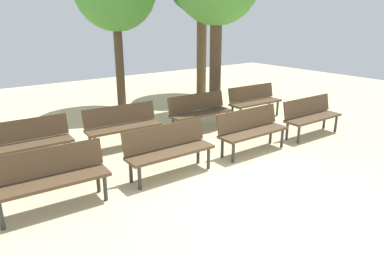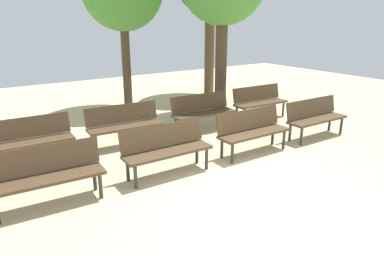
{
  "view_description": "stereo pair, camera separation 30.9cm",
  "coord_description": "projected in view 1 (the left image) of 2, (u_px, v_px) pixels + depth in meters",
  "views": [
    {
      "loc": [
        -3.95,
        -3.18,
        2.65
      ],
      "look_at": [
        0.0,
        2.14,
        0.55
      ],
      "focal_mm": 32.6,
      "sensor_mm": 36.0,
      "label": 1
    },
    {
      "loc": [
        -3.7,
        -3.36,
        2.65
      ],
      "look_at": [
        0.0,
        2.14,
        0.55
      ],
      "focal_mm": 32.6,
      "sensor_mm": 36.0,
      "label": 2
    }
  ],
  "objects": [
    {
      "name": "bench_r1_c0",
      "position": [
        26.0,
        141.0,
        6.37
      ],
      "size": [
        1.61,
        0.53,
        0.87
      ],
      "rotation": [
        0.0,
        0.0,
        -0.03
      ],
      "color": "#4C3823",
      "rests_on": "ground_plane"
    },
    {
      "name": "bench_r0_c2",
      "position": [
        251.0,
        128.0,
        7.1
      ],
      "size": [
        1.61,
        0.5,
        0.87
      ],
      "rotation": [
        0.0,
        0.0,
        -0.01
      ],
      "color": "#4C3823",
      "rests_on": "ground_plane"
    },
    {
      "name": "bench_r1_c2",
      "position": [
        199.0,
        110.0,
        8.5
      ],
      "size": [
        1.62,
        0.54,
        0.87
      ],
      "rotation": [
        0.0,
        0.0,
        -0.04
      ],
      "color": "#4C3823",
      "rests_on": "ground_plane"
    },
    {
      "name": "ground_plane",
      "position": [
        273.0,
        194.0,
        5.48
      ],
      "size": [
        24.0,
        24.0,
        0.0
      ],
      "primitive_type": "plane",
      "color": "#CCB789"
    },
    {
      "name": "bench_r1_c3",
      "position": [
        254.0,
        99.0,
        9.58
      ],
      "size": [
        1.62,
        0.54,
        0.87
      ],
      "rotation": [
        0.0,
        0.0,
        -0.04
      ],
      "color": "#4C3823",
      "rests_on": "ground_plane"
    },
    {
      "name": "bench_r0_c0",
      "position": [
        51.0,
        175.0,
        4.97
      ],
      "size": [
        1.62,
        0.57,
        0.87
      ],
      "rotation": [
        0.0,
        0.0,
        -0.06
      ],
      "color": "#4C3823",
      "rests_on": "ground_plane"
    },
    {
      "name": "bench_r1_c1",
      "position": [
        123.0,
        123.0,
        7.4
      ],
      "size": [
        1.62,
        0.57,
        0.87
      ],
      "rotation": [
        0.0,
        0.0,
        -0.06
      ],
      "color": "#4C3823",
      "rests_on": "ground_plane"
    },
    {
      "name": "bench_r0_c1",
      "position": [
        169.0,
        147.0,
        6.05
      ],
      "size": [
        1.61,
        0.51,
        0.87
      ],
      "rotation": [
        0.0,
        0.0,
        -0.02
      ],
      "color": "#4C3823",
      "rests_on": "ground_plane"
    },
    {
      "name": "bench_r0_c3",
      "position": [
        311.0,
        114.0,
        8.12
      ],
      "size": [
        1.61,
        0.51,
        0.87
      ],
      "rotation": [
        0.0,
        0.0,
        -0.02
      ],
      "color": "#4C3823",
      "rests_on": "ground_plane"
    }
  ]
}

